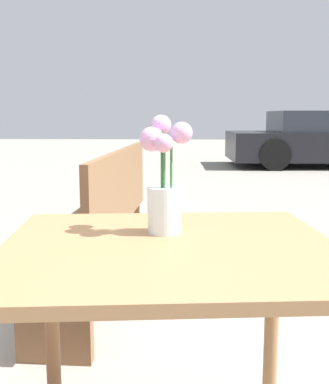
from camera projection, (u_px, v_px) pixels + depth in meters
The scene contains 4 objects.
table_front at pixel (170, 279), 1.28m from camera, with size 0.96×0.90×0.70m.
flower_vase at pixel (164, 187), 1.37m from camera, with size 0.15×0.15×0.34m.
bench_near at pixel (106, 219), 2.71m from camera, with size 0.42×1.62×0.85m.
parked_car at pixel (326, 140), 9.89m from camera, with size 4.00×1.95×1.13m.
Camera 1 is at (0.04, -1.23, 1.04)m, focal length 45.00 mm.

